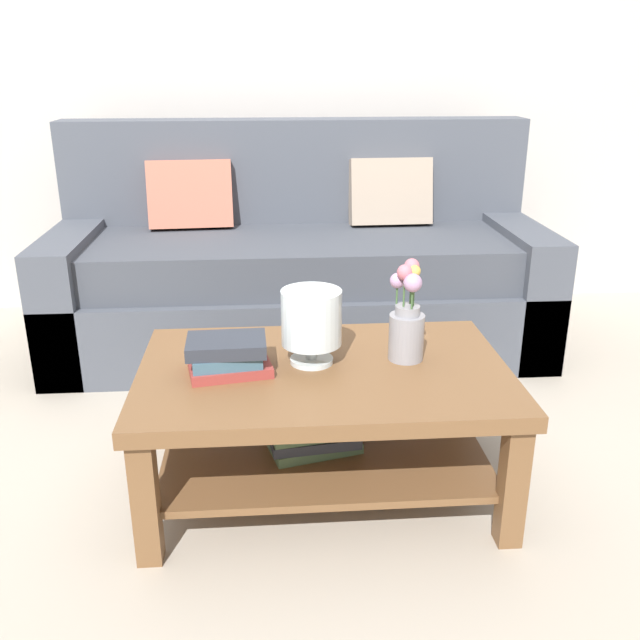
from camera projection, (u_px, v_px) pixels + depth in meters
The scene contains 7 objects.
ground_plane at pixel (294, 437), 2.60m from camera, with size 10.00×10.00×0.00m, color #ADA393.
back_wall at pixel (278, 56), 3.67m from camera, with size 6.40×0.12×2.70m, color #BCB7B2.
couch at pixel (299, 271), 3.38m from camera, with size 2.30×0.90×1.06m.
coffee_table at pixel (323, 403), 2.19m from camera, with size 1.14×0.73×0.44m.
book_stack_main at pixel (227, 356), 2.09m from camera, with size 0.27×0.21×0.11m.
glass_hurricane_vase at pixel (312, 320), 2.13m from camera, with size 0.19×0.19×0.24m.
flower_pitcher at pixel (407, 322), 2.16m from camera, with size 0.11×0.11×0.32m.
Camera 1 is at (-0.08, -2.29, 1.33)m, focal length 38.96 mm.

